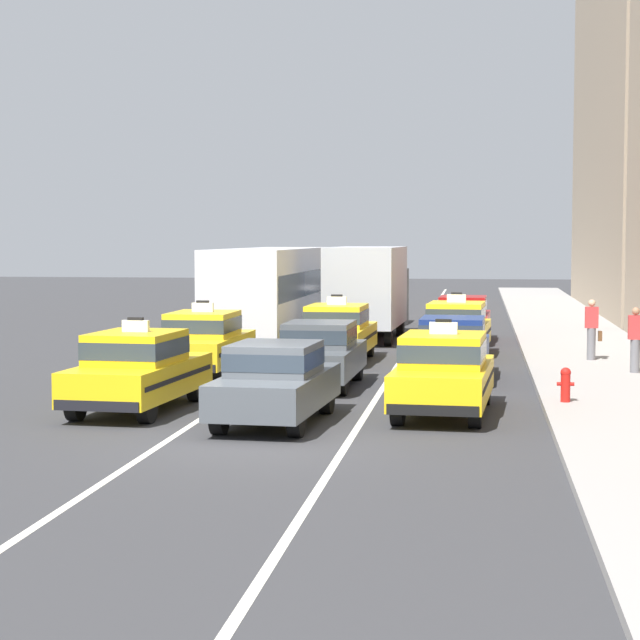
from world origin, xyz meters
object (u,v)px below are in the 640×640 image
object	(u,v)px
taxi_left_nearest	(138,369)
sedan_center_second	(320,352)
sedan_center_fifth	(380,304)
taxi_right_third	(457,328)
sedan_right_fourth	(463,317)
taxi_right_nearest	(444,372)
sedan_left_fourth	(310,302)
taxi_left_second	(204,341)
fire_hydrant	(566,383)
bus_left_third	(271,289)
box_truck_center_fourth	(369,289)
sedan_center_nearest	(275,380)
pedestrian_mid_block	(592,330)
taxi_center_third	(337,332)
sedan_right_second	(452,346)
pedestrian_near_crosswalk	(636,340)

from	to	relation	value
taxi_left_nearest	sedan_center_second	size ratio (longest dim) A/B	1.08
sedan_center_fifth	taxi_right_third	distance (m)	12.91
taxi_left_nearest	sedan_right_fourth	xyz separation A→B (m)	(6.46, 16.79, -0.03)
taxi_right_nearest	taxi_right_third	xyz separation A→B (m)	(0.04, 11.32, 0.00)
sedan_left_fourth	sedan_right_fourth	world-z (taller)	same
sedan_left_fourth	taxi_right_nearest	size ratio (longest dim) A/B	0.94
taxi_left_second	fire_hydrant	distance (m)	10.18
bus_left_third	taxi_left_nearest	bearing A→B (deg)	-89.59
taxi_left_second	taxi_right_third	xyz separation A→B (m)	(6.48, 5.32, 0.00)
taxi_left_nearest	fire_hydrant	bearing A→B (deg)	9.60
box_truck_center_fourth	sedan_center_nearest	bearing A→B (deg)	-90.18
sedan_center_nearest	taxi_right_nearest	world-z (taller)	taxi_right_nearest
sedan_left_fourth	fire_hydrant	bearing A→B (deg)	-69.48
box_truck_center_fourth	taxi_right_third	world-z (taller)	box_truck_center_fourth
sedan_left_fourth	sedan_center_fifth	size ratio (longest dim) A/B	1.00
sedan_center_nearest	sedan_center_second	size ratio (longest dim) A/B	1.02
taxi_left_second	taxi_right_nearest	world-z (taller)	same
pedestrian_mid_block	fire_hydrant	size ratio (longest dim) A/B	2.34
sedan_right_fourth	fire_hydrant	distance (m)	15.48
bus_left_third	sedan_right_fourth	size ratio (longest dim) A/B	2.57
sedan_center_nearest	taxi_right_third	distance (m)	13.29
sedan_center_fifth	fire_hydrant	world-z (taller)	sedan_center_fifth
taxi_left_nearest	taxi_center_third	bearing A→B (deg)	73.46
taxi_right_nearest	fire_hydrant	bearing A→B (deg)	24.71
taxi_left_second	bus_left_third	bearing A→B (deg)	89.88
taxi_center_third	sedan_center_second	bearing A→B (deg)	-87.20
taxi_left_second	sedan_right_second	bearing A→B (deg)	-0.46
taxi_left_nearest	sedan_center_nearest	size ratio (longest dim) A/B	1.06
pedestrian_near_crosswalk	taxi_left_nearest	bearing A→B (deg)	-147.25
taxi_left_nearest	sedan_right_fourth	distance (m)	17.99
taxi_left_second	sedan_center_second	world-z (taller)	taxi_left_second
taxi_left_second	box_truck_center_fourth	bearing A→B (deg)	73.13
box_truck_center_fourth	sedan_right_second	size ratio (longest dim) A/B	1.62
box_truck_center_fourth	sedan_right_fourth	size ratio (longest dim) A/B	1.61
sedan_left_fourth	box_truck_center_fourth	size ratio (longest dim) A/B	0.63
box_truck_center_fourth	sedan_center_fifth	size ratio (longest dim) A/B	1.60
sedan_left_fourth	taxi_right_third	world-z (taller)	taxi_right_third
sedan_center_nearest	pedestrian_mid_block	size ratio (longest dim) A/B	2.58
taxi_left_second	taxi_right_third	world-z (taller)	same
taxi_right_nearest	pedestrian_near_crosswalk	xyz separation A→B (m)	(4.68, 6.73, 0.11)
taxi_left_nearest	taxi_right_third	xyz separation A→B (m)	(6.34, 11.65, 0.00)
taxi_right_nearest	sedan_center_nearest	bearing A→B (deg)	-153.69
sedan_center_second	pedestrian_mid_block	xyz separation A→B (m)	(6.94, 5.75, 0.16)
pedestrian_mid_block	taxi_right_nearest	bearing A→B (deg)	-111.73
sedan_center_nearest	pedestrian_mid_block	world-z (taller)	pedestrian_mid_block
taxi_right_third	sedan_right_fourth	size ratio (longest dim) A/B	1.07
taxi_center_third	pedestrian_mid_block	distance (m)	7.22
taxi_left_second	sedan_center_nearest	xyz separation A→B (m)	(3.26, -7.57, -0.03)
sedan_center_nearest	sedan_center_second	xyz separation A→B (m)	(0.10, 5.52, 0.00)
sedan_center_second	sedan_right_second	bearing A→B (deg)	32.65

